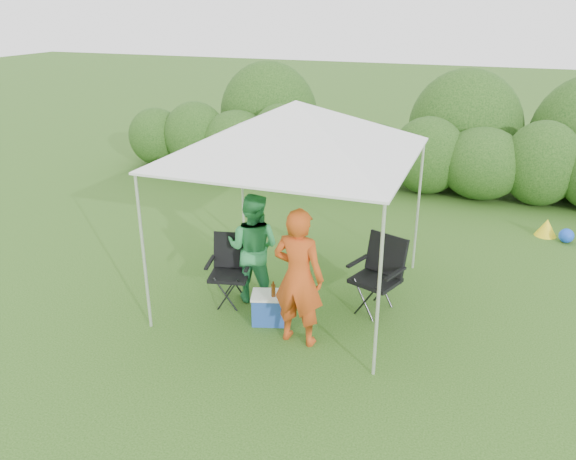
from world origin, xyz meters
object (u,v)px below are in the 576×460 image
(chair_left, at_px, (231,265))
(cooler, at_px, (270,308))
(chair_right, at_px, (380,269))
(man, at_px, (298,277))
(canopy, at_px, (296,129))
(woman, at_px, (253,248))

(chair_left, relative_size, cooler, 1.68)
(chair_left, bearing_deg, chair_right, 0.52)
(chair_right, xyz_separation_m, chair_left, (-2.03, -0.49, -0.05))
(man, bearing_deg, cooler, -26.90)
(chair_right, height_order, cooler, chair_right)
(canopy, xyz_separation_m, chair_left, (-0.80, -0.46, -1.91))
(man, height_order, woman, man)
(woman, bearing_deg, chair_right, -170.69)
(woman, bearing_deg, cooler, 129.64)
(woman, distance_m, cooler, 0.91)
(chair_left, bearing_deg, man, -41.49)
(chair_left, bearing_deg, canopy, 16.57)
(chair_right, bearing_deg, canopy, -158.06)
(chair_right, bearing_deg, woman, -148.15)
(canopy, relative_size, man, 1.73)
(chair_right, distance_m, woman, 1.78)
(canopy, bearing_deg, chair_left, -150.52)
(man, bearing_deg, chair_right, -119.54)
(chair_right, bearing_deg, cooler, -125.27)
(chair_left, distance_m, cooler, 0.91)
(canopy, bearing_deg, chair_right, 1.41)
(chair_right, bearing_deg, man, -103.24)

